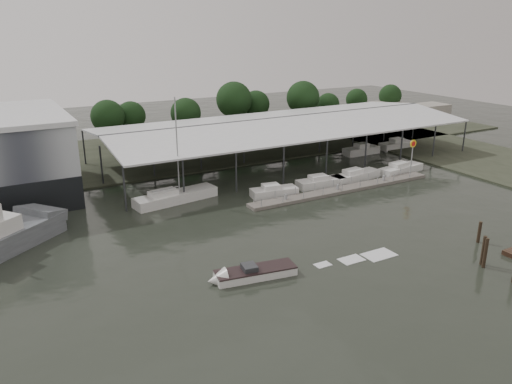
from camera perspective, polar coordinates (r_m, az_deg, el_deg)
ground at (r=50.78m, az=3.78°, el=-5.63°), size 200.00×200.00×0.00m
land_strip_far at (r=87.09m, az=-11.44°, el=4.48°), size 140.00×30.00×0.30m
land_strip_east at (r=88.15m, az=25.35°, el=3.21°), size 20.00×60.00×0.30m
covered_boat_shed at (r=80.41m, az=3.20°, el=8.06°), size 58.24×24.00×6.96m
floating_dock at (r=66.59m, az=9.96°, el=0.29°), size 28.00×2.00×1.40m
shell_fuel_sign at (r=73.55m, az=17.45°, el=4.48°), size 1.10×0.18×5.55m
distant_commercial_buildings at (r=120.23m, az=16.09°, el=8.82°), size 22.00×8.00×4.00m
white_sailboat at (r=62.21m, az=-9.29°, el=-0.56°), size 10.88×4.11×13.02m
speedboat_underway at (r=43.55m, az=-0.87°, el=-9.36°), size 18.72×4.86×2.00m
moored_cruiser_0 at (r=63.52m, az=2.03°, el=0.06°), size 6.25×3.15×1.70m
moored_cruiser_1 at (r=67.84m, az=7.39°, el=1.13°), size 7.03×2.83×1.70m
moored_cruiser_2 at (r=71.46m, az=11.26°, el=1.82°), size 8.21×3.13×1.70m
moored_cruiser_3 at (r=76.56m, az=16.20°, el=2.56°), size 7.89×3.21×1.70m
horizon_tree_line at (r=100.03m, az=-0.12°, el=10.03°), size 70.00×10.47×10.43m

